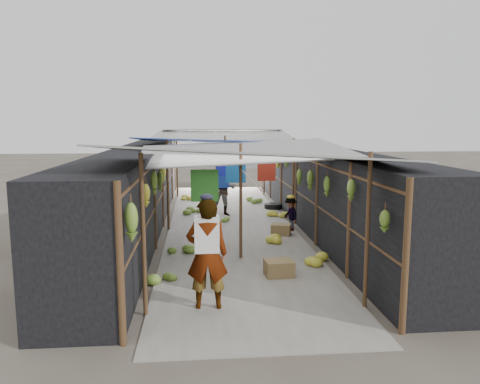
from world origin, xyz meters
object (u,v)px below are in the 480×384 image
object	(u,v)px
crate_near	(279,269)
shopper_blue	(222,189)
vendor_seated	(290,214)
vendor_elderly	(207,254)
black_basin	(273,206)

from	to	relation	value
crate_near	shopper_blue	distance (m)	6.31
crate_near	vendor_seated	xyz separation A→B (m)	(0.99, 3.85, 0.32)
vendor_elderly	vendor_seated	distance (m)	5.89
crate_near	shopper_blue	world-z (taller)	shopper_blue
vendor_elderly	black_basin	bearing A→B (deg)	-105.01
crate_near	black_basin	xyz separation A→B (m)	(1.05, 7.31, -0.07)
vendor_seated	shopper_blue	bearing A→B (deg)	-159.09
black_basin	vendor_elderly	world-z (taller)	vendor_elderly
shopper_blue	black_basin	bearing A→B (deg)	40.81
shopper_blue	vendor_seated	world-z (taller)	shopper_blue
crate_near	vendor_seated	distance (m)	3.99
vendor_elderly	shopper_blue	size ratio (longest dim) A/B	1.03
vendor_elderly	vendor_seated	size ratio (longest dim) A/B	1.91
black_basin	vendor_seated	world-z (taller)	vendor_seated
black_basin	shopper_blue	distance (m)	2.30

